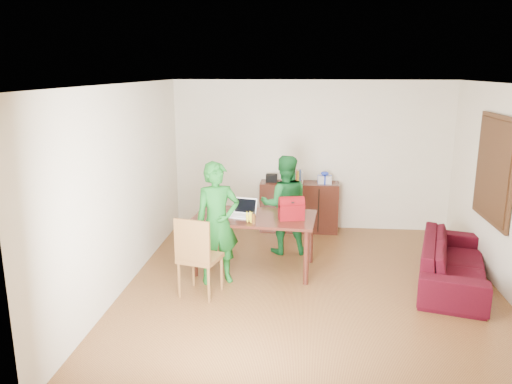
# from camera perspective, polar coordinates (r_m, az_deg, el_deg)

# --- Properties ---
(room) EXTENTS (5.20, 5.70, 2.90)m
(room) POSITION_cam_1_polar(r_m,az_deg,el_deg) (6.57, 6.65, -0.05)
(room) COLOR #4E2513
(room) RESTS_ON ground
(table) EXTENTS (1.81, 1.12, 0.81)m
(table) POSITION_cam_1_polar(r_m,az_deg,el_deg) (7.24, -0.15, -3.56)
(table) COLOR black
(table) RESTS_ON ground
(chair) EXTENTS (0.59, 0.57, 1.07)m
(chair) POSITION_cam_1_polar(r_m,az_deg,el_deg) (6.62, -6.42, -9.04)
(chair) COLOR brown
(chair) RESTS_ON ground
(person_near) EXTENTS (0.73, 0.62, 1.69)m
(person_near) POSITION_cam_1_polar(r_m,az_deg,el_deg) (6.80, -4.43, -3.58)
(person_near) COLOR #145D1B
(person_near) RESTS_ON ground
(person_far) EXTENTS (0.83, 0.68, 1.58)m
(person_far) POSITION_cam_1_polar(r_m,az_deg,el_deg) (7.92, 3.28, -1.45)
(person_far) COLOR #135923
(person_far) RESTS_ON ground
(laptop) EXTENTS (0.39, 0.30, 0.24)m
(laptop) POSITION_cam_1_polar(r_m,az_deg,el_deg) (7.17, -1.61, -2.50)
(laptop) COLOR white
(laptop) RESTS_ON table
(bananas) EXTENTS (0.19, 0.15, 0.06)m
(bananas) POSITION_cam_1_polar(r_m,az_deg,el_deg) (6.90, -0.67, -3.28)
(bananas) COLOR gold
(bananas) RESTS_ON table
(bottle) EXTENTS (0.07, 0.07, 0.16)m
(bottle) POSITION_cam_1_polar(r_m,az_deg,el_deg) (6.83, -0.28, -2.99)
(bottle) COLOR #522F12
(bottle) RESTS_ON table
(red_bag) EXTENTS (0.38, 0.27, 0.26)m
(red_bag) POSITION_cam_1_polar(r_m,az_deg,el_deg) (7.05, 4.06, -2.10)
(red_bag) COLOR maroon
(red_bag) RESTS_ON table
(sofa) EXTENTS (1.35, 2.26, 0.62)m
(sofa) POSITION_cam_1_polar(r_m,az_deg,el_deg) (7.43, 21.65, -7.41)
(sofa) COLOR #340706
(sofa) RESTS_ON ground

